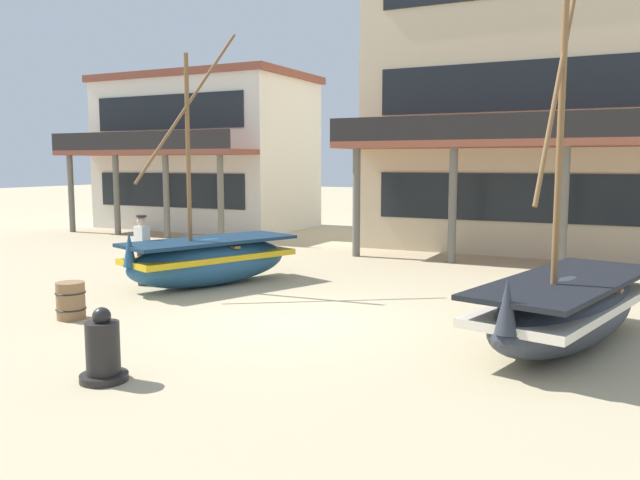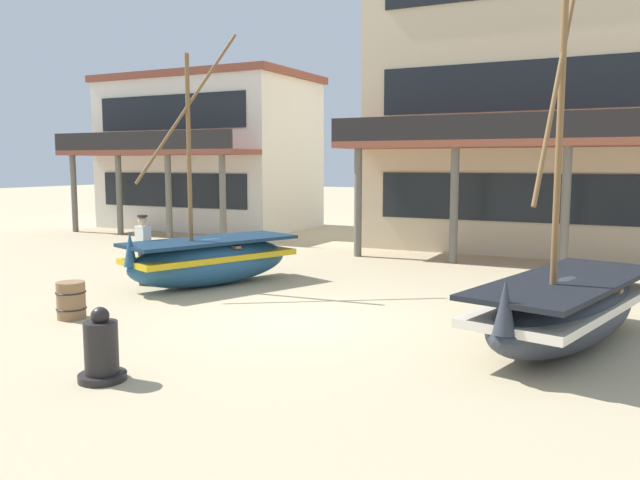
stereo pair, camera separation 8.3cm
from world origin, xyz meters
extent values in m
plane|color=tan|center=(0.00, 0.00, 0.00)|extent=(120.00, 120.00, 0.00)
ellipsoid|color=#23517A|center=(-3.49, 2.14, 0.56)|extent=(2.91, 4.48, 1.12)
cube|color=gold|center=(-3.49, 2.14, 0.70)|extent=(2.86, 4.33, 0.13)
cube|color=#132C43|center=(-3.49, 2.14, 1.07)|extent=(2.91, 4.42, 0.08)
cone|color=#23517A|center=(-4.24, 0.25, 1.06)|extent=(0.38, 0.38, 0.78)
cylinder|color=brown|center=(-3.69, 1.65, 3.07)|extent=(0.10, 0.10, 4.57)
cylinder|color=brown|center=(-3.69, 1.65, 4.19)|extent=(1.05, 2.54, 3.50)
cube|color=brown|center=(-3.38, 2.44, 0.95)|extent=(1.35, 0.65, 0.06)
ellipsoid|color=#2D333D|center=(4.64, 0.49, 0.55)|extent=(2.62, 4.96, 1.09)
cube|color=silver|center=(4.64, 0.49, 0.68)|extent=(2.59, 4.78, 0.13)
cube|color=black|center=(4.64, 0.49, 1.05)|extent=(2.64, 4.88, 0.08)
cone|color=#2D333D|center=(4.11, -1.72, 1.04)|extent=(0.37, 0.37, 0.77)
cylinder|color=brown|center=(4.50, -0.09, 3.30)|extent=(0.10, 0.10, 5.07)
cylinder|color=brown|center=(4.50, -0.09, 4.53)|extent=(0.49, 1.75, 4.48)
cube|color=brown|center=(4.73, 0.83, 0.93)|extent=(1.46, 0.50, 0.06)
cylinder|color=#33333D|center=(-4.92, 1.42, 0.44)|extent=(0.26, 0.26, 0.88)
cube|color=silver|center=(-4.92, 1.42, 1.15)|extent=(0.40, 0.30, 0.54)
sphere|color=beige|center=(-4.92, 1.42, 1.54)|extent=(0.22, 0.22, 0.22)
cylinder|color=#2D2823|center=(-4.92, 1.42, 1.66)|extent=(0.24, 0.24, 0.05)
cylinder|color=black|center=(-0.72, -4.08, 0.05)|extent=(0.64, 0.64, 0.10)
cylinder|color=black|center=(-0.72, -4.08, 0.45)|extent=(0.45, 0.45, 0.71)
sphere|color=black|center=(-0.72, -4.08, 0.89)|extent=(0.25, 0.25, 0.25)
cylinder|color=olive|center=(-3.83, -1.77, 0.35)|extent=(0.52, 0.52, 0.70)
torus|color=black|center=(-3.83, -1.77, 0.50)|extent=(0.56, 0.56, 0.03)
torus|color=black|center=(-3.83, -1.77, 0.20)|extent=(0.56, 0.56, 0.03)
cube|color=beige|center=(2.27, 13.30, 5.04)|extent=(10.59, 6.51, 10.07)
cube|color=black|center=(2.27, 10.02, 1.85)|extent=(8.90, 0.06, 1.48)
cube|color=black|center=(2.27, 10.02, 5.20)|extent=(8.90, 0.06, 1.48)
cube|color=brown|center=(2.27, 8.91, 3.46)|extent=(10.59, 2.28, 0.20)
cylinder|color=#666056|center=(-2.27, 8.11, 1.68)|extent=(0.24, 0.24, 3.36)
cylinder|color=#666056|center=(0.76, 8.11, 1.68)|extent=(0.24, 0.24, 3.36)
cylinder|color=#666056|center=(3.78, 8.11, 1.68)|extent=(0.24, 0.24, 3.36)
cube|color=black|center=(2.27, 7.81, 3.91)|extent=(10.59, 0.08, 0.70)
cube|color=silver|center=(-12.04, 13.75, 3.21)|extent=(8.88, 5.32, 6.43)
cube|color=brown|center=(-12.04, 13.75, 6.58)|extent=(9.24, 5.54, 0.30)
cube|color=black|center=(-12.04, 11.06, 1.77)|extent=(7.46, 0.06, 1.41)
cube|color=black|center=(-12.04, 11.06, 4.98)|extent=(7.46, 0.06, 1.41)
cube|color=brown|center=(-12.04, 10.06, 3.31)|extent=(8.88, 2.07, 0.20)
cylinder|color=#666056|center=(-15.85, 9.34, 1.61)|extent=(0.24, 0.24, 3.21)
cylinder|color=#666056|center=(-13.31, 9.34, 1.61)|extent=(0.24, 0.24, 3.21)
cylinder|color=#666056|center=(-10.77, 9.34, 1.61)|extent=(0.24, 0.24, 3.21)
cylinder|color=#666056|center=(-8.23, 9.34, 1.61)|extent=(0.24, 0.24, 3.21)
cube|color=black|center=(-12.04, 9.07, 3.76)|extent=(8.88, 0.08, 0.70)
camera|label=1|loc=(5.61, -10.28, 2.92)|focal=36.18mm
camera|label=2|loc=(5.68, -10.24, 2.92)|focal=36.18mm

